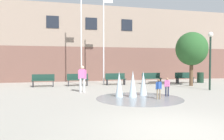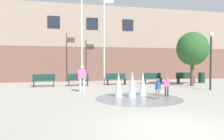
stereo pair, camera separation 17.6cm
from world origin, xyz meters
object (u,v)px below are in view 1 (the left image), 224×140
park_bench_under_right_flagpole (116,79)px  flagpole_left (82,31)px  teen_by_trashcan (82,77)px  trash_can (200,78)px  park_bench_center (78,80)px  flagpole_right (104,35)px  child_with_pink_shirt (159,87)px  street_tree_near_building (192,49)px  lamp_post_right_lane (210,52)px  park_bench_near_trashcan (152,78)px  park_bench_far_right (184,78)px  park_bench_under_left_flagpole (43,80)px  child_in_fountain (167,85)px

park_bench_under_right_flagpole → flagpole_left: (-2.60, 0.55, 3.76)m
teen_by_trashcan → park_bench_under_right_flagpole: bearing=66.4°
flagpole_left → teen_by_trashcan: bearing=-95.5°
flagpole_left → trash_can: (10.24, -0.62, -3.79)m
park_bench_center → park_bench_under_right_flagpole: bearing=0.4°
park_bench_center → flagpole_left: size_ratio=0.20×
park_bench_under_right_flagpole → flagpole_right: size_ratio=0.22×
child_with_pink_shirt → street_tree_near_building: bearing=-168.5°
trash_can → flagpole_right: bearing=175.8°
flagpole_left → lamp_post_right_lane: size_ratio=2.15×
park_bench_center → park_bench_near_trashcan: bearing=-0.2°
park_bench_near_trashcan → park_bench_far_right: (2.97, -0.06, 0.00)m
park_bench_under_left_flagpole → flagpole_left: flagpole_left is taller
trash_can → park_bench_under_left_flagpole: bearing=179.9°
child_with_pink_shirt → lamp_post_right_lane: bearing=174.4°
park_bench_center → park_bench_near_trashcan: size_ratio=1.00×
street_tree_near_building → flagpole_right: bearing=157.2°
park_bench_under_right_flagpole → street_tree_near_building: street_tree_near_building is taller
park_bench_under_left_flagpole → park_bench_far_right: (11.51, -0.05, 0.00)m
park_bench_under_right_flagpole → flagpole_left: bearing=167.9°
teen_by_trashcan → lamp_post_right_lane: bearing=9.5°
flagpole_right → trash_can: flagpole_right is taller
teen_by_trashcan → lamp_post_right_lane: 8.28m
child_in_fountain → flagpole_left: size_ratio=0.12×
teen_by_trashcan → flagpole_right: size_ratio=0.21×
child_with_pink_shirt → flagpole_left: flagpole_left is taller
park_bench_near_trashcan → lamp_post_right_lane: size_ratio=0.43×
child_in_fountain → park_bench_center: bearing=-22.9°
child_in_fountain → park_bench_under_left_flagpole: bearing=-9.6°
park_bench_far_right → trash_can: (1.60, 0.04, -0.03)m
park_bench_under_left_flagpole → park_bench_far_right: size_ratio=1.00×
park_bench_near_trashcan → child_with_pink_shirt: 7.46m
flagpole_left → flagpole_right: bearing=-0.0°
lamp_post_right_lane → flagpole_right: bearing=139.1°
park_bench_center → flagpole_left: flagpole_left is taller
child_in_fountain → lamp_post_right_lane: bearing=-123.0°
park_bench_far_right → lamp_post_right_lane: (-0.96, -4.45, 1.97)m
teen_by_trashcan → lamp_post_right_lane: (8.09, -0.92, 1.51)m
lamp_post_right_lane → park_bench_near_trashcan: bearing=114.0°
park_bench_center → flagpole_left: 3.82m
trash_can → park_bench_under_right_flagpole: bearing=179.5°
street_tree_near_building → park_bench_far_right: bearing=71.8°
park_bench_far_right → trash_can: bearing=1.4°
park_bench_under_right_flagpole → street_tree_near_building: size_ratio=0.39×
park_bench_center → park_bench_far_right: size_ratio=1.00×
park_bench_under_right_flagpole → child_with_pink_shirt: 6.99m
flagpole_left → street_tree_near_building: 8.54m
flagpole_right → lamp_post_right_lane: (5.89, -5.11, -1.49)m
teen_by_trashcan → flagpole_left: bearing=100.5°
child_with_pink_shirt → flagpole_right: bearing=-114.1°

